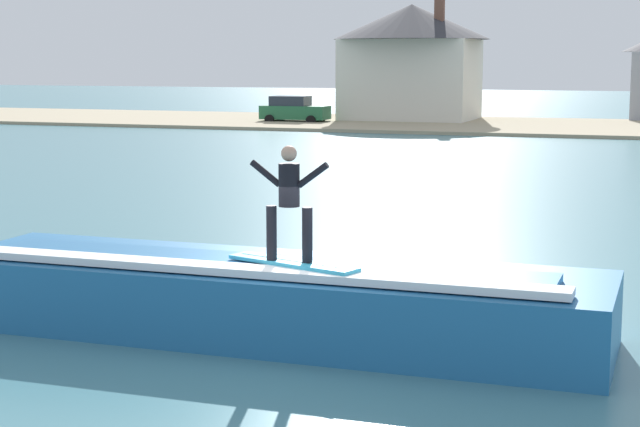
{
  "coord_description": "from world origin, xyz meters",
  "views": [
    {
      "loc": [
        5.38,
        -14.95,
        4.41
      ],
      "look_at": [
        -0.74,
        2.62,
        1.61
      ],
      "focal_mm": 58.25,
      "sensor_mm": 36.0,
      "label": 1
    }
  ],
  "objects_px": {
    "wave_crest": "(268,298)",
    "surfer": "(289,197)",
    "house_with_chimney": "(411,55)",
    "tree_tall_bare": "(442,52)",
    "car_near_shore": "(294,110)",
    "surfboard": "(293,263)"
  },
  "relations": [
    {
      "from": "wave_crest",
      "to": "tree_tall_bare",
      "type": "distance_m",
      "value": 58.57
    },
    {
      "from": "surfboard",
      "to": "car_near_shore",
      "type": "xyz_separation_m",
      "value": [
        -19.21,
        51.09,
        -0.37
      ]
    },
    {
      "from": "tree_tall_bare",
      "to": "house_with_chimney",
      "type": "bearing_deg",
      "value": -126.01
    },
    {
      "from": "surfboard",
      "to": "tree_tall_bare",
      "type": "height_order",
      "value": "tree_tall_bare"
    },
    {
      "from": "surfer",
      "to": "tree_tall_bare",
      "type": "distance_m",
      "value": 59.12
    },
    {
      "from": "house_with_chimney",
      "to": "tree_tall_bare",
      "type": "xyz_separation_m",
      "value": [
        1.63,
        2.24,
        0.21
      ]
    },
    {
      "from": "tree_tall_bare",
      "to": "car_near_shore",
      "type": "bearing_deg",
      "value": -140.6
    },
    {
      "from": "house_with_chimney",
      "to": "surfboard",
      "type": "bearing_deg",
      "value": -77.55
    },
    {
      "from": "house_with_chimney",
      "to": "car_near_shore",
      "type": "bearing_deg",
      "value": -145.39
    },
    {
      "from": "wave_crest",
      "to": "tree_tall_bare",
      "type": "height_order",
      "value": "tree_tall_bare"
    },
    {
      "from": "wave_crest",
      "to": "surfboard",
      "type": "xyz_separation_m",
      "value": [
        0.63,
        -0.54,
        0.71
      ]
    },
    {
      "from": "surfer",
      "to": "tree_tall_bare",
      "type": "relative_size",
      "value": 0.27
    },
    {
      "from": "wave_crest",
      "to": "house_with_chimney",
      "type": "distance_m",
      "value": 56.67
    },
    {
      "from": "wave_crest",
      "to": "car_near_shore",
      "type": "height_order",
      "value": "car_near_shore"
    },
    {
      "from": "surfboard",
      "to": "tree_tall_bare",
      "type": "bearing_deg",
      "value": 100.44
    },
    {
      "from": "wave_crest",
      "to": "tree_tall_bare",
      "type": "bearing_deg",
      "value": 99.93
    },
    {
      "from": "car_near_shore",
      "to": "house_with_chimney",
      "type": "distance_m",
      "value": 9.13
    },
    {
      "from": "wave_crest",
      "to": "surfer",
      "type": "relative_size",
      "value": 6.11
    },
    {
      "from": "surfboard",
      "to": "tree_tall_bare",
      "type": "xyz_separation_m",
      "value": [
        -10.7,
        58.08,
        3.52
      ]
    },
    {
      "from": "wave_crest",
      "to": "car_near_shore",
      "type": "xyz_separation_m",
      "value": [
        -18.58,
        50.56,
        0.34
      ]
    },
    {
      "from": "surfer",
      "to": "car_near_shore",
      "type": "bearing_deg",
      "value": 110.55
    },
    {
      "from": "surfboard",
      "to": "surfer",
      "type": "bearing_deg",
      "value": -161.16
    }
  ]
}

